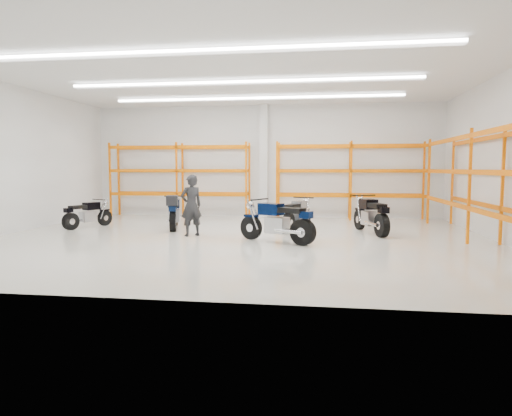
# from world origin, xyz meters

# --- Properties ---
(ground) EXTENTS (14.00, 14.00, 0.00)m
(ground) POSITION_xyz_m (0.00, 0.00, 0.00)
(ground) COLOR beige
(ground) RESTS_ON ground
(room_shell) EXTENTS (14.02, 12.02, 4.51)m
(room_shell) POSITION_xyz_m (0.00, 0.03, 3.28)
(room_shell) COLOR silver
(room_shell) RESTS_ON ground
(motorcycle_main) EXTENTS (2.13, 1.25, 1.15)m
(motorcycle_main) POSITION_xyz_m (1.20, -0.48, 0.54)
(motorcycle_main) COLOR black
(motorcycle_main) RESTS_ON ground
(motorcycle_back_a) EXTENTS (0.94, 1.78, 0.93)m
(motorcycle_back_a) POSITION_xyz_m (-5.39, 1.58, 0.44)
(motorcycle_back_a) COLOR black
(motorcycle_back_a) RESTS_ON ground
(motorcycle_back_b) EXTENTS (0.93, 2.20, 1.14)m
(motorcycle_back_b) POSITION_xyz_m (-2.43, 1.73, 0.55)
(motorcycle_back_b) COLOR black
(motorcycle_back_b) RESTS_ON ground
(motorcycle_back_c) EXTENTS (0.95, 2.04, 1.03)m
(motorcycle_back_c) POSITION_xyz_m (1.52, 1.98, 0.48)
(motorcycle_back_c) COLOR black
(motorcycle_back_c) RESTS_ON ground
(motorcycle_back_d) EXTENTS (0.98, 2.27, 1.14)m
(motorcycle_back_d) POSITION_xyz_m (3.80, 1.57, 0.53)
(motorcycle_back_d) COLOR black
(motorcycle_back_d) RESTS_ON ground
(standing_man) EXTENTS (0.77, 0.74, 1.78)m
(standing_man) POSITION_xyz_m (-1.45, 0.37, 0.89)
(standing_man) COLOR black
(standing_man) RESTS_ON ground
(structural_column) EXTENTS (0.32, 0.32, 4.50)m
(structural_column) POSITION_xyz_m (0.00, 5.82, 2.25)
(structural_column) COLOR white
(structural_column) RESTS_ON ground
(pallet_racking_back_left) EXTENTS (5.67, 0.87, 3.00)m
(pallet_racking_back_left) POSITION_xyz_m (-3.40, 5.48, 1.79)
(pallet_racking_back_left) COLOR #FF6C00
(pallet_racking_back_left) RESTS_ON ground
(pallet_racking_back_right) EXTENTS (5.67, 0.87, 3.00)m
(pallet_racking_back_right) POSITION_xyz_m (3.40, 5.48, 1.79)
(pallet_racking_back_right) COLOR #FF6C00
(pallet_racking_back_right) RESTS_ON ground
(pallet_racking_side) EXTENTS (0.87, 9.07, 3.00)m
(pallet_racking_side) POSITION_xyz_m (6.48, 0.00, 1.81)
(pallet_racking_side) COLOR #FF6C00
(pallet_racking_side) RESTS_ON ground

